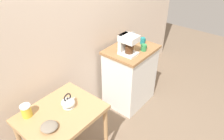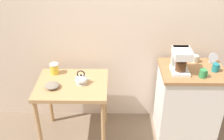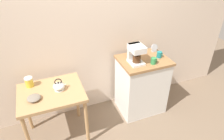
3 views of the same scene
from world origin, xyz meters
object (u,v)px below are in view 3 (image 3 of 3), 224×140
(coffee_maker, at_px, (136,53))
(mug_tall_green, at_px, (154,61))
(mug_small_cream, at_px, (142,51))
(bowl_stoneware, at_px, (34,98))
(table_clock, at_px, (154,48))
(teakettle, at_px, (59,86))
(mug_dark_teal, at_px, (159,55))
(canister_enamel, at_px, (29,82))

(coffee_maker, relative_size, mug_tall_green, 3.01)
(mug_small_cream, bearing_deg, coffee_maker, -136.46)
(mug_small_cream, bearing_deg, bowl_stoneware, -167.39)
(mug_small_cream, bearing_deg, mug_tall_green, -90.83)
(bowl_stoneware, bearing_deg, mug_tall_green, 0.81)
(table_clock, bearing_deg, teakettle, -170.45)
(bowl_stoneware, height_order, coffee_maker, coffee_maker)
(table_clock, bearing_deg, bowl_stoneware, -169.26)
(table_clock, bearing_deg, mug_dark_teal, -98.98)
(bowl_stoneware, height_order, table_clock, table_clock)
(teakettle, height_order, mug_tall_green, mug_tall_green)
(bowl_stoneware, relative_size, canister_enamel, 1.21)
(bowl_stoneware, bearing_deg, teakettle, 16.39)
(coffee_maker, bearing_deg, mug_tall_green, -28.79)
(mug_tall_green, bearing_deg, coffee_maker, 151.21)
(canister_enamel, relative_size, table_clock, 1.08)
(bowl_stoneware, bearing_deg, mug_dark_teal, 4.80)
(coffee_maker, distance_m, table_clock, 0.46)
(mug_tall_green, bearing_deg, bowl_stoneware, -179.19)
(mug_dark_teal, distance_m, table_clock, 0.19)
(table_clock, bearing_deg, mug_tall_green, -122.46)
(mug_tall_green, xyz_separation_m, table_clock, (0.20, 0.31, 0.01))
(canister_enamel, xyz_separation_m, coffee_maker, (1.37, -0.15, 0.21))
(mug_small_cream, bearing_deg, mug_dark_teal, -51.42)
(teakettle, xyz_separation_m, coffee_maker, (1.04, 0.05, 0.22))
(mug_dark_teal, bearing_deg, bowl_stoneware, -175.20)
(bowl_stoneware, xyz_separation_m, teakettle, (0.30, 0.09, 0.02))
(canister_enamel, height_order, mug_tall_green, mug_tall_green)
(bowl_stoneware, xyz_separation_m, mug_small_cream, (1.55, 0.35, 0.14))
(coffee_maker, height_order, mug_small_cream, coffee_maker)
(canister_enamel, xyz_separation_m, mug_dark_teal, (1.75, -0.15, 0.11))
(canister_enamel, relative_size, mug_small_cream, 1.48)
(bowl_stoneware, relative_size, mug_dark_teal, 1.75)
(coffee_maker, distance_m, mug_small_cream, 0.32)
(bowl_stoneware, xyz_separation_m, mug_dark_teal, (1.71, 0.14, 0.15))
(bowl_stoneware, bearing_deg, coffee_maker, 5.97)
(mug_dark_teal, bearing_deg, table_clock, 81.02)
(mug_small_cream, distance_m, mug_dark_teal, 0.26)
(coffee_maker, xyz_separation_m, mug_tall_green, (0.21, -0.12, -0.10))
(canister_enamel, relative_size, mug_tall_green, 1.45)
(bowl_stoneware, bearing_deg, mug_small_cream, 12.61)
(teakettle, bearing_deg, bowl_stoneware, -163.61)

